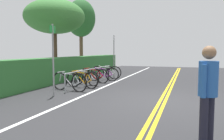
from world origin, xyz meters
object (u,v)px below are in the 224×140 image
Objects in this scene: sign_post_far at (114,52)px; tree_mid at (55,17)px; bicycle_2 at (85,78)px; tree_far_right at (81,19)px; bike_rack at (92,72)px; bicycle_4 at (103,74)px; bicycle_1 at (82,80)px; sign_post_near at (53,54)px; bicycle_0 at (69,82)px; bicycle_5 at (106,72)px; pedestrian at (208,88)px; bicycle_3 at (94,76)px.

sign_post_far is 4.10m from tree_mid.
tree_far_right is at bearing 27.81° from bicycle_2.
bike_rack is 3.09× the size of bicycle_4.
tree_mid reaches higher than bicycle_1.
sign_post_near is at bearing -148.16° from tree_mid.
bicycle_0 is 1.02× the size of bicycle_5.
bicycle_5 is 6.57m from tree_far_right.
bicycle_2 is 0.35× the size of tree_mid.
sign_post_near is at bearing 175.70° from bicycle_1.
bicycle_0 is (-2.10, 0.09, -0.21)m from bike_rack.
tree_mid is (3.52, 2.88, 3.22)m from bicycle_0.
bicycle_0 is 0.89m from bicycle_1.
bicycle_0 is 9.70m from tree_far_right.
pedestrian is at bearing -147.10° from bicycle_4.
tree_mid is (0.98, 2.87, 3.24)m from bicycle_3.
bicycle_1 is at bearing -178.52° from bicycle_5.
bike_rack is 3.09× the size of bicycle_1.
bike_rack is 3.22× the size of bicycle_2.
sign_post_far reaches higher than bicycle_3.
tree_mid is at bearing 120.49° from sign_post_far.
bicycle_4 is at bearing -8.16° from bicycle_2.
sign_post_near is 10.31m from tree_far_right.
tree_mid is at bearing 102.86° from bicycle_5.
pedestrian reaches higher than bicycle_2.
bicycle_0 reaches higher than bicycle_1.
tree_far_right is at bearing 7.74° from tree_mid.
bike_rack is at bearing -16.08° from bicycle_2.
sign_post_far reaches higher than bicycle_4.
bicycle_5 is 1.02× the size of pedestrian.
sign_post_far is (9.25, 4.72, 0.55)m from pedestrian.
pedestrian is at bearing -128.76° from bicycle_0.
bicycle_4 is 0.66× the size of sign_post_far.
tree_far_right reaches higher than bicycle_1.
bicycle_4 is 0.97× the size of bicycle_5.
tree_far_right reaches higher than bicycle_2.
bicycle_3 is 3.84m from sign_post_near.
bike_rack is 1.26m from bicycle_4.
bicycle_5 is (4.20, -0.07, -0.00)m from bicycle_0.
bicycle_5 reaches higher than bicycle_3.
tree_mid is at bearing 56.26° from bicycle_2.
bicycle_1 is at bearing 178.86° from bicycle_4.
bicycle_4 is at bearing -93.68° from tree_mid.
bicycle_0 is 3.33m from bicycle_4.
sign_post_far is at bearing -128.08° from tree_far_right.
pedestrian is (-4.81, -4.74, 0.63)m from bicycle_1.
bicycle_3 is at bearing 0.21° from bicycle_0.
bicycle_2 is 0.29× the size of tree_far_right.
bicycle_2 is 1.71m from bicycle_4.
bicycle_0 reaches higher than bicycle_3.
bicycle_3 is 0.39× the size of tree_mid.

